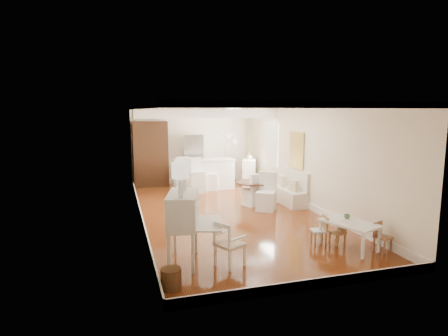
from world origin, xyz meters
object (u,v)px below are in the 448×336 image
pantry_cabinet (150,154)px  gustavian_armchair (230,243)px  secretary_bureau (183,228)px  breakfast_counter (204,174)px  kids_table (349,235)px  dining_table (253,193)px  bar_stool_left (196,176)px  slip_chair_near (266,192)px  wicker_basket (171,279)px  slip_chair_far (252,189)px  kids_chair_c (383,237)px  bar_stool_right (211,177)px  kids_chair_a (338,232)px  sideboard (249,172)px  kids_chair_b (319,230)px  fridge (203,159)px

pantry_cabinet → gustavian_armchair: bearing=-85.0°
gustavian_armchair → secretary_bureau: bearing=37.9°
secretary_bureau → breakfast_counter: size_ratio=0.62×
breakfast_counter → pantry_cabinet: pantry_cabinet is taller
kids_table → dining_table: dining_table is taller
kids_table → bar_stool_left: 6.03m
secretary_bureau → slip_chair_near: secretary_bureau is taller
wicker_basket → slip_chair_near: size_ratio=0.31×
slip_chair_far → pantry_cabinet: pantry_cabinet is taller
kids_chair_c → dining_table: size_ratio=0.58×
slip_chair_near → bar_stool_right: size_ratio=1.11×
kids_table → kids_chair_a: kids_chair_a is taller
breakfast_counter → slip_chair_far: bearing=-72.8°
dining_table → bar_stool_left: (-1.23, 2.00, 0.24)m
breakfast_counter → sideboard: size_ratio=2.07×
kids_chair_a → pantry_cabinet: (-3.01, 7.10, 0.88)m
gustavian_armchair → kids_chair_a: bearing=-109.2°
kids_chair_b → bar_stool_right: (-0.81, 5.63, 0.16)m
gustavian_armchair → kids_chair_c: size_ratio=1.42×
dining_table → slip_chair_near: slip_chair_near is taller
gustavian_armchair → bar_stool_right: (1.21, 6.13, 0.06)m
kids_table → slip_chair_near: bearing=98.5°
kids_chair_b → sideboard: bearing=-176.7°
sideboard → gustavian_armchair: bearing=-90.8°
kids_chair_a → bar_stool_left: (-1.70, 5.53, 0.30)m
bar_stool_right → pantry_cabinet: size_ratio=0.40×
slip_chair_far → kids_chair_a: bearing=78.2°
gustavian_armchair → fridge: fridge is taller
wicker_basket → dining_table: bearing=56.1°
wicker_basket → bar_stool_left: bar_stool_left is taller
breakfast_counter → kids_table: bearing=-77.1°
kids_chair_a → slip_chair_far: size_ratio=0.57×
secretary_bureau → kids_table: bearing=11.8°
secretary_bureau → kids_chair_a: (3.11, 0.02, -0.37)m
kids_table → dining_table: 3.79m
pantry_cabinet → sideboard: bearing=-13.3°
kids_chair_b → bar_stool_left: 5.57m
secretary_bureau → dining_table: secretary_bureau is taller
kids_table → wicker_basket: bearing=-168.8°
slip_chair_far → sideboard: 2.98m
slip_chair_near → sideboard: (0.76, 3.44, -0.04)m
kids_chair_a → sideboard: size_ratio=0.54×
wicker_basket → pantry_cabinet: bearing=86.8°
gustavian_armchair → kids_chair_c: 3.01m
pantry_cabinet → sideboard: size_ratio=2.33×
secretary_bureau → bar_stool_right: secretary_bureau is taller
pantry_cabinet → dining_table: bearing=-54.6°
slip_chair_near → slip_chair_far: slip_chair_near is taller
gustavian_armchair → kids_chair_b: (2.02, 0.50, -0.11)m
gustavian_armchair → bar_stool_right: size_ratio=0.88×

